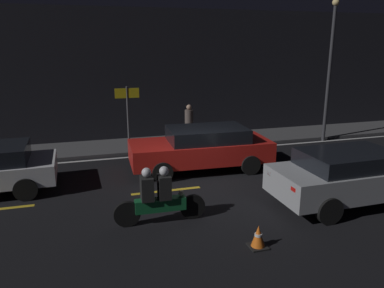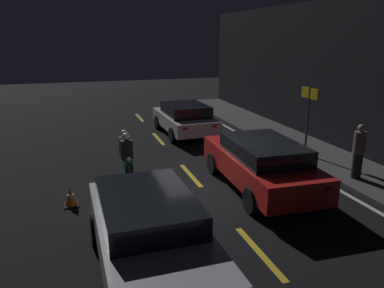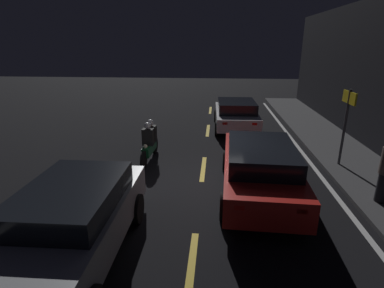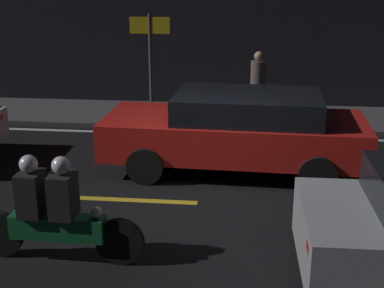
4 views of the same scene
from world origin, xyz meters
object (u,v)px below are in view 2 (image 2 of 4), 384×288
at_px(sedan_white, 185,118).
at_px(motorcycle, 126,155).
at_px(hatchback_silver, 149,233).
at_px(shop_sign, 309,107).
at_px(pedestrian, 359,151).
at_px(taxi_red, 261,162).
at_px(traffic_cone_near, 71,197).

bearing_deg(sedan_white, motorcycle, 142.75).
distance_m(hatchback_silver, shop_sign, 8.25).
height_order(motorcycle, pedestrian, pedestrian).
bearing_deg(taxi_red, hatchback_silver, 130.28).
xyz_separation_m(taxi_red, motorcycle, (-2.16, -3.39, -0.12)).
bearing_deg(taxi_red, sedan_white, 4.33).
bearing_deg(hatchback_silver, taxi_red, 127.32).
bearing_deg(motorcycle, taxi_red, 58.88).
relative_size(taxi_red, shop_sign, 1.93).
bearing_deg(taxi_red, shop_sign, -52.05).
bearing_deg(sedan_white, taxi_red, -179.19).
height_order(hatchback_silver, shop_sign, shop_sign).
distance_m(sedan_white, pedestrian, 7.59).
xyz_separation_m(sedan_white, motorcycle, (4.34, -3.14, -0.07)).
height_order(sedan_white, hatchback_silver, hatchback_silver).
distance_m(traffic_cone_near, shop_sign, 8.19).
relative_size(sedan_white, hatchback_silver, 0.94).
height_order(motorcycle, shop_sign, shop_sign).
distance_m(hatchback_silver, traffic_cone_near, 3.61).
xyz_separation_m(hatchback_silver, motorcycle, (-5.06, 0.30, -0.13)).
height_order(traffic_cone_near, shop_sign, shop_sign).
bearing_deg(hatchback_silver, pedestrian, 109.93).
bearing_deg(taxi_red, motorcycle, 59.61).
xyz_separation_m(motorcycle, shop_sign, (0.11, 6.22, 1.16)).
distance_m(taxi_red, motorcycle, 4.02).
height_order(sedan_white, shop_sign, shop_sign).
height_order(taxi_red, shop_sign, shop_sign).
distance_m(sedan_white, motorcycle, 5.36).
bearing_deg(traffic_cone_near, motorcycle, 136.76).
relative_size(motorcycle, traffic_cone_near, 4.45).
relative_size(taxi_red, traffic_cone_near, 9.58).
distance_m(taxi_red, pedestrian, 2.96).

